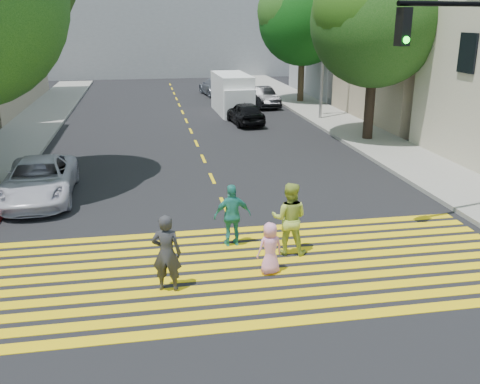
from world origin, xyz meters
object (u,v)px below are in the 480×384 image
object	(u,v)px
pedestrian_woman	(289,218)
dark_car_parked	(262,97)
pedestrian_extra	(232,215)
white_van	(233,95)
tree_right_near	(378,14)
white_sedan	(39,180)
pedestrian_child	(270,248)
silver_car	(216,87)
pedestrian_man	(167,253)
dark_car_near	(245,113)
tree_right_far	(304,15)

from	to	relation	value
pedestrian_woman	dark_car_parked	bearing A→B (deg)	-80.89
pedestrian_extra	dark_car_parked	distance (m)	23.22
white_van	tree_right_near	bearing A→B (deg)	-60.99
white_van	white_sedan	bearing A→B (deg)	-121.75
pedestrian_child	white_van	distance (m)	22.29
tree_right_near	white_van	distance (m)	11.50
pedestrian_extra	silver_car	bearing A→B (deg)	-100.19
pedestrian_man	pedestrian_extra	xyz separation A→B (m)	(1.82, 2.18, -0.05)
pedestrian_extra	white_sedan	xyz separation A→B (m)	(-5.72, 4.90, -0.18)
dark_car_near	tree_right_far	bearing A→B (deg)	-132.02
pedestrian_man	silver_car	xyz separation A→B (m)	(5.23, 30.78, -0.22)
pedestrian_woman	pedestrian_child	bearing A→B (deg)	74.09
white_sedan	tree_right_near	bearing A→B (deg)	22.22
tree_right_near	pedestrian_man	size ratio (longest dim) A/B	4.92
dark_car_near	white_van	world-z (taller)	white_van
pedestrian_woman	dark_car_near	world-z (taller)	pedestrian_woman
white_sedan	dark_car_near	world-z (taller)	white_sedan
white_sedan	silver_car	size ratio (longest dim) A/B	1.04
tree_right_far	pedestrian_child	bearing A→B (deg)	-107.95
dark_car_near	silver_car	xyz separation A→B (m)	(-0.06, 12.01, 0.03)
dark_car_near	silver_car	size ratio (longest dim) A/B	0.81
tree_right_far	tree_right_near	bearing A→B (deg)	-91.06
tree_right_near	dark_car_parked	distance (m)	12.71
pedestrian_woman	pedestrian_man	bearing A→B (deg)	44.30
tree_right_far	white_van	distance (m)	8.03
dark_car_near	dark_car_parked	distance (m)	6.32
dark_car_parked	pedestrian_extra	bearing A→B (deg)	-111.88
pedestrian_man	white_van	distance (m)	23.12
pedestrian_woman	dark_car_parked	distance (m)	23.65
pedestrian_woman	white_van	xyz separation A→B (m)	(2.02, 21.08, 0.20)
pedestrian_man	white_sedan	distance (m)	8.08
tree_right_far	silver_car	size ratio (longest dim) A/B	1.89
white_sedan	dark_car_near	distance (m)	14.87
tree_right_near	dark_car_parked	size ratio (longest dim) A/B	2.18
pedestrian_man	pedestrian_child	distance (m)	2.48
pedestrian_man	pedestrian_child	world-z (taller)	pedestrian_man
pedestrian_child	pedestrian_extra	size ratio (longest dim) A/B	0.75
tree_right_near	pedestrian_man	world-z (taller)	tree_right_near
pedestrian_woman	pedestrian_child	world-z (taller)	pedestrian_woman
tree_right_far	pedestrian_man	size ratio (longest dim) A/B	4.89
pedestrian_man	white_van	world-z (taller)	white_van
pedestrian_man	silver_car	world-z (taller)	pedestrian_man
tree_right_near	white_van	size ratio (longest dim) A/B	1.70
white_sedan	dark_car_near	size ratio (longest dim) A/B	1.28
pedestrian_extra	pedestrian_woman	bearing A→B (deg)	147.92
pedestrian_man	silver_car	size ratio (longest dim) A/B	0.39
tree_right_near	dark_car_near	distance (m)	9.09
pedestrian_extra	pedestrian_child	bearing A→B (deg)	105.45
silver_car	dark_car_parked	distance (m)	6.52
pedestrian_child	dark_car_parked	distance (m)	24.80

